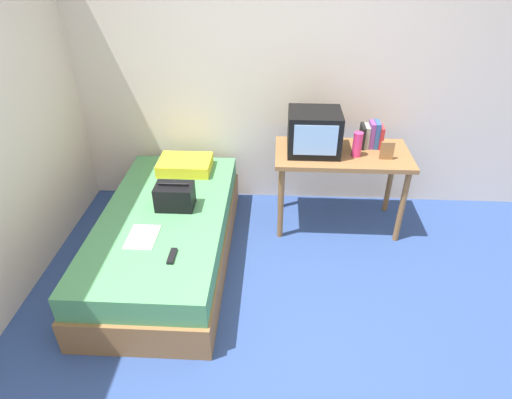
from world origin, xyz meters
TOP-DOWN VIEW (x-y plane):
  - ground_plane at (0.00, 0.00)m, footprint 8.00×8.00m
  - wall_back at (0.00, 2.00)m, footprint 5.20×0.10m
  - bed at (-0.96, 0.89)m, footprint 1.00×2.00m
  - desk at (0.50, 1.50)m, footprint 1.16×0.60m
  - tv at (0.24, 1.50)m, footprint 0.44×0.39m
  - water_bottle at (0.60, 1.43)m, footprint 0.08×0.08m
  - book_row at (0.75, 1.63)m, footprint 0.19×0.17m
  - picture_frame at (0.84, 1.39)m, footprint 0.11×0.02m
  - pillow at (-0.91, 1.60)m, footprint 0.48×0.35m
  - handbag at (-0.87, 0.98)m, footprint 0.30×0.20m
  - magazine at (-1.04, 0.57)m, footprint 0.21×0.29m
  - remote_dark at (-0.77, 0.36)m, footprint 0.04×0.16m

SIDE VIEW (x-z plane):
  - ground_plane at x=0.00m, z-range 0.00..0.00m
  - bed at x=-0.96m, z-range 0.00..0.47m
  - magazine at x=-1.04m, z-range 0.47..0.48m
  - remote_dark at x=-0.77m, z-range 0.47..0.49m
  - pillow at x=-0.91m, z-range 0.47..0.58m
  - handbag at x=-0.87m, z-range 0.46..0.69m
  - desk at x=0.50m, z-range 0.28..1.02m
  - picture_frame at x=0.84m, z-range 0.74..0.90m
  - book_row at x=0.75m, z-range 0.73..0.96m
  - water_bottle at x=0.60m, z-range 0.74..0.95m
  - tv at x=0.24m, z-range 0.74..1.10m
  - wall_back at x=0.00m, z-range 0.00..2.60m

